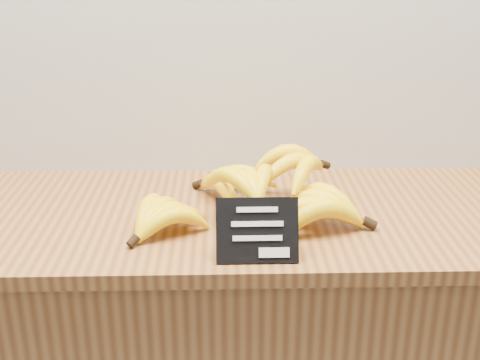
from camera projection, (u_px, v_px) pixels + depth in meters
counter_top at (239, 216)px, 1.31m from camera, size 1.58×0.54×0.03m
chalkboard_sign at (257, 231)px, 1.08m from camera, size 0.15×0.05×0.11m
banana_pile at (258, 193)px, 1.26m from camera, size 0.54×0.41×0.12m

